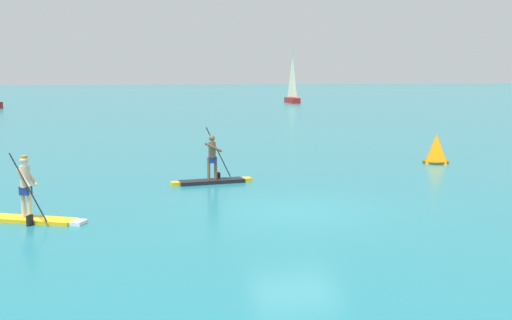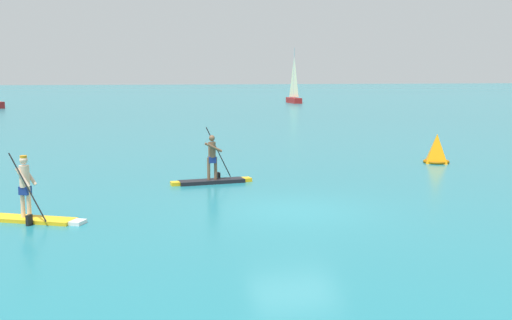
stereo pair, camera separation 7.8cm
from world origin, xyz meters
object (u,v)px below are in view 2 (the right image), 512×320
object	(u,v)px
paddleboarder_mid_center	(212,173)
race_marker_buoy	(437,150)
paddleboarder_near_left	(29,206)
sailboat_right_horizon	(294,95)

from	to	relation	value
paddleboarder_mid_center	race_marker_buoy	size ratio (longest dim) A/B	2.31
paddleboarder_near_left	race_marker_buoy	bearing A→B (deg)	50.96
paddleboarder_near_left	paddleboarder_mid_center	xyz separation A→B (m)	(5.63, 4.44, -0.04)
paddleboarder_near_left	race_marker_buoy	xyz separation A→B (m)	(15.97, 7.06, 0.17)
paddleboarder_mid_center	sailboat_right_horizon	xyz separation A→B (m)	(21.08, 57.94, 0.77)
paddleboarder_near_left	sailboat_right_horizon	world-z (taller)	sailboat_right_horizon
paddleboarder_near_left	race_marker_buoy	world-z (taller)	paddleboarder_near_left
paddleboarder_mid_center	sailboat_right_horizon	world-z (taller)	sailboat_right_horizon
race_marker_buoy	sailboat_right_horizon	world-z (taller)	sailboat_right_horizon
sailboat_right_horizon	paddleboarder_mid_center	bearing A→B (deg)	161.03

